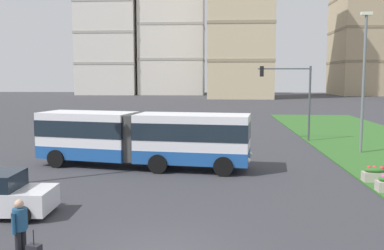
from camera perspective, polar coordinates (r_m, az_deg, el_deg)
articulated_bus at (r=23.70m, az=-6.62°, el=-1.68°), size 12.06×4.45×3.00m
car_grey_wagon at (r=35.81m, az=-8.83°, el=-0.44°), size 4.56×2.37×1.58m
pedestrian_crossing at (r=12.58m, az=-21.92°, el=-12.42°), size 0.36×0.56×1.74m
flower_planter_3 at (r=22.02m, az=23.15°, el=-6.02°), size 1.10×0.56×0.74m
traffic_light_far_right at (r=33.87m, az=13.17°, el=4.63°), size 4.07×0.28×5.81m
streetlight_median at (r=29.69m, az=21.88°, el=5.95°), size 0.70×0.28×9.06m
apartment_tower_west at (r=128.67m, az=-10.96°, el=13.50°), size 16.94×14.69×42.28m
apartment_tower_westcentre at (r=126.93m, az=-2.58°, el=12.80°), size 18.24×16.15×38.31m
apartment_tower_eastcentre at (r=131.58m, az=22.28°, el=11.41°), size 17.07×20.15×35.11m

